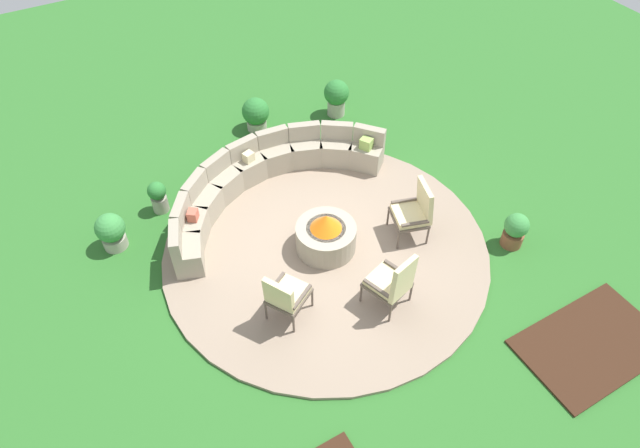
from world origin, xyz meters
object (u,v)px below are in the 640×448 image
at_px(curved_stone_bench, 263,178).
at_px(lounge_chair_front_right, 393,282).
at_px(lounge_chair_back_left, 415,210).
at_px(potted_plant_0, 158,196).
at_px(potted_plant_4, 336,96).
at_px(lounge_chair_front_left, 285,295).
at_px(potted_plant_3, 256,113).
at_px(potted_plant_1, 111,231).
at_px(potted_plant_2, 515,229).
at_px(fire_pit, 326,235).

xyz_separation_m(curved_stone_bench, lounge_chair_front_right, (0.59, -3.29, 0.22)).
bearing_deg(lounge_chair_front_right, lounge_chair_back_left, 23.54).
bearing_deg(potted_plant_0, curved_stone_bench, -16.97).
bearing_deg(potted_plant_4, curved_stone_bench, -148.22).
distance_m(lounge_chair_front_left, potted_plant_3, 4.92).
height_order(potted_plant_1, potted_plant_2, potted_plant_1).
relative_size(potted_plant_0, potted_plant_2, 0.94).
distance_m(lounge_chair_back_left, potted_plant_0, 4.56).
relative_size(potted_plant_2, potted_plant_3, 0.94).
bearing_deg(fire_pit, lounge_chair_front_right, -79.47).
bearing_deg(curved_stone_bench, potted_plant_1, 178.14).
distance_m(potted_plant_1, potted_plant_4, 5.47).
height_order(fire_pit, potted_plant_0, fire_pit).
height_order(lounge_chair_front_left, potted_plant_0, lounge_chair_front_left).
relative_size(lounge_chair_front_left, potted_plant_2, 1.51).
xyz_separation_m(curved_stone_bench, potted_plant_2, (3.16, -3.24, -0.03)).
bearing_deg(curved_stone_bench, lounge_chair_front_right, -79.83).
xyz_separation_m(lounge_chair_front_left, potted_plant_2, (4.07, -0.55, -0.23)).
xyz_separation_m(lounge_chair_front_right, potted_plant_2, (2.57, 0.04, -0.25)).
bearing_deg(lounge_chair_front_left, fire_pit, 96.06).
bearing_deg(curved_stone_bench, potted_plant_4, 31.78).
distance_m(lounge_chair_front_right, potted_plant_3, 5.23).
bearing_deg(potted_plant_2, potted_plant_0, 142.63).
height_order(potted_plant_1, potted_plant_4, potted_plant_4).
xyz_separation_m(fire_pit, potted_plant_2, (2.85, -1.47, 0.00)).
height_order(potted_plant_2, potted_plant_3, potted_plant_3).
distance_m(potted_plant_0, potted_plant_4, 4.42).
distance_m(fire_pit, potted_plant_2, 3.20).
bearing_deg(lounge_chair_front_right, lounge_chair_front_left, 140.26).
distance_m(lounge_chair_front_left, lounge_chair_back_left, 2.73).
bearing_deg(curved_stone_bench, lounge_chair_front_left, -108.75).
xyz_separation_m(potted_plant_1, potted_plant_4, (5.27, 1.45, 0.08)).
bearing_deg(lounge_chair_back_left, potted_plant_4, 6.41).
bearing_deg(potted_plant_4, fire_pit, -123.32).
relative_size(fire_pit, curved_stone_bench, 0.22).
bearing_deg(potted_plant_3, potted_plant_1, -152.53).
bearing_deg(potted_plant_1, potted_plant_3, 27.47).
distance_m(lounge_chair_back_left, potted_plant_2, 1.73).
bearing_deg(potted_plant_3, lounge_chair_back_left, -76.28).
relative_size(potted_plant_0, potted_plant_3, 0.89).
bearing_deg(fire_pit, curved_stone_bench, 99.86).
distance_m(potted_plant_2, potted_plant_3, 5.70).
relative_size(lounge_chair_front_right, potted_plant_1, 1.58).
bearing_deg(potted_plant_4, lounge_chair_front_left, -128.79).
bearing_deg(curved_stone_bench, potted_plant_0, 163.03).
relative_size(fire_pit, potted_plant_1, 1.46).
height_order(potted_plant_3, potted_plant_4, potted_plant_4).
distance_m(lounge_chair_front_left, lounge_chair_front_right, 1.62).
bearing_deg(potted_plant_4, potted_plant_2, -82.08).
bearing_deg(potted_plant_0, lounge_chair_back_left, -37.75).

